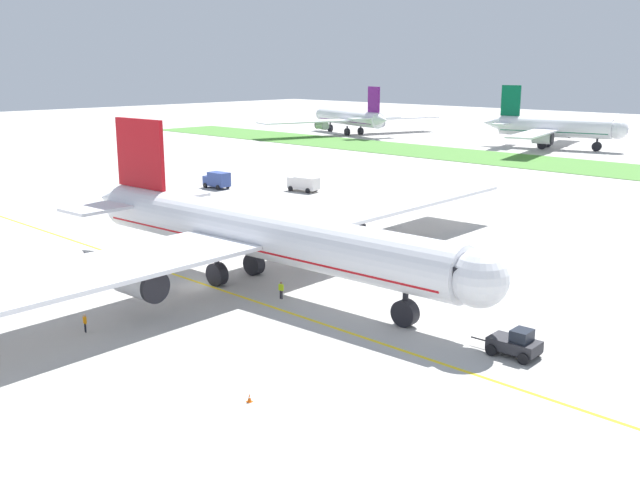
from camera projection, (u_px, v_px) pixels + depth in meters
The scene contains 12 objects.
ground_plane at pixel (199, 286), 73.68m from camera, with size 600.00×600.00×0.00m, color #ADAAA5.
apron_taxi_line at pixel (205, 284), 74.17m from camera, with size 280.00×0.36×0.01m, color yellow.
grass_median_strip at pixel (640, 172), 151.86m from camera, with size 320.00×24.00×0.10m, color #4C8438.
airliner_foreground at pixel (254, 233), 72.81m from camera, with size 54.36×87.69×15.78m.
pushback_tug at pixel (516, 344), 55.68m from camera, with size 5.64×2.69×2.23m.
ground_crew_wingwalker_port at pixel (85, 321), 60.70m from camera, with size 0.54×0.33×1.58m.
ground_crew_marshaller_front at pixel (281, 289), 69.37m from camera, with size 0.59×0.29×1.69m.
traffic_cone_near_nose at pixel (249, 398), 48.24m from camera, with size 0.36×0.36×0.58m.
service_truck_baggage_loader at pixel (303, 183), 128.73m from camera, with size 5.98×3.23×2.58m.
service_truck_fuel_bowser at pixel (217, 180), 131.95m from camera, with size 5.36×2.83×2.95m.
parked_airliner_far_left at pixel (351, 118), 233.95m from camera, with size 40.22×63.40×15.42m.
parked_airliner_far_centre at pixel (553, 128), 194.02m from camera, with size 37.40×57.11×16.43m.
Camera 1 is at (57.99, -42.06, 21.57)m, focal length 41.20 mm.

